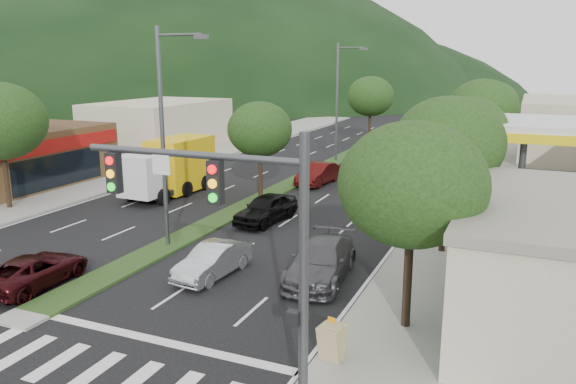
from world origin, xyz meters
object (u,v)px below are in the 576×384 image
at_px(traffic_signal, 242,227).
at_px(a_frame_sign, 332,340).
at_px(tree_r_c, 467,130).
at_px(car_queue_c, 318,174).
at_px(sedan_silver, 213,261).
at_px(tree_med_near, 260,129).
at_px(streetlight_near, 166,128).
at_px(streetlight_mid, 339,97).
at_px(box_truck, 173,168).
at_px(tree_med_far, 371,96).
at_px(tree_r_b, 448,143).
at_px(motorhome, 453,138).
at_px(car_queue_a, 266,208).
at_px(car_queue_b, 321,261).
at_px(tree_r_d, 483,109).
at_px(car_queue_d, 399,168).
at_px(tree_l_a, 0,121).
at_px(tree_r_a, 412,185).
at_px(tree_r_e, 492,103).

relative_size(traffic_signal, a_frame_sign, 4.79).
distance_m(tree_r_c, car_queue_c, 11.60).
bearing_deg(sedan_silver, tree_med_near, 112.50).
xyz_separation_m(streetlight_near, streetlight_mid, (0.00, 25.00, 0.00)).
xyz_separation_m(car_queue_c, box_truck, (-7.75, -6.45, 0.94)).
height_order(tree_med_far, car_queue_c, tree_med_far).
bearing_deg(sedan_silver, streetlight_mid, 102.78).
relative_size(tree_r_b, tree_med_near, 1.15).
distance_m(box_truck, a_frame_sign, 23.19).
height_order(streetlight_mid, motorhome, streetlight_mid).
xyz_separation_m(tree_r_c, car_queue_a, (-9.50, -6.47, -3.99)).
distance_m(tree_med_near, car_queue_b, 14.06).
distance_m(streetlight_near, sedan_silver, 6.60).
bearing_deg(car_queue_a, tree_r_d, 67.64).
height_order(streetlight_near, car_queue_d, streetlight_near).
bearing_deg(car_queue_d, tree_l_a, -133.24).
bearing_deg(box_truck, tree_med_far, -100.36).
bearing_deg(car_queue_c, streetlight_near, -90.14).
bearing_deg(tree_r_d, tree_med_far, 130.60).
bearing_deg(tree_r_a, traffic_signal, -118.20).
relative_size(car_queue_a, motorhome, 0.52).
relative_size(tree_r_c, tree_l_a, 0.89).
relative_size(tree_r_d, tree_r_e, 1.07).
bearing_deg(streetlight_near, traffic_signal, -47.23).
bearing_deg(tree_r_b, car_queue_c, 131.20).
height_order(tree_r_b, car_queue_c, tree_r_b).
height_order(tree_r_c, tree_l_a, tree_l_a).
height_order(car_queue_a, car_queue_b, car_queue_b).
distance_m(tree_r_c, car_queue_b, 14.15).
height_order(traffic_signal, tree_r_b, tree_r_b).
distance_m(tree_r_a, motorhome, 35.53).
bearing_deg(tree_r_e, tree_r_b, -90.00).
height_order(traffic_signal, a_frame_sign, traffic_signal).
distance_m(tree_r_d, car_queue_b, 23.73).
relative_size(car_queue_b, car_queue_d, 1.07).
height_order(tree_r_b, sedan_silver, tree_r_b).
xyz_separation_m(tree_r_d, sedan_silver, (-8.12, -24.41, -4.53)).
relative_size(tree_r_a, car_queue_c, 1.46).
bearing_deg(car_queue_b, car_queue_a, 124.34).
bearing_deg(motorhome, tree_r_d, -69.28).
bearing_deg(box_truck, car_queue_c, -137.96).
distance_m(tree_r_a, tree_l_a, 25.23).
relative_size(tree_r_e, car_queue_a, 1.50).
relative_size(box_truck, a_frame_sign, 5.03).
xyz_separation_m(car_queue_d, box_truck, (-12.45, -11.45, 1.01)).
height_order(tree_med_far, box_truck, tree_med_far).
bearing_deg(car_queue_a, tree_l_a, -159.12).
bearing_deg(motorhome, tree_med_near, -110.15).
relative_size(tree_med_near, motorhome, 0.70).
distance_m(tree_r_a, streetlight_mid, 31.32).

